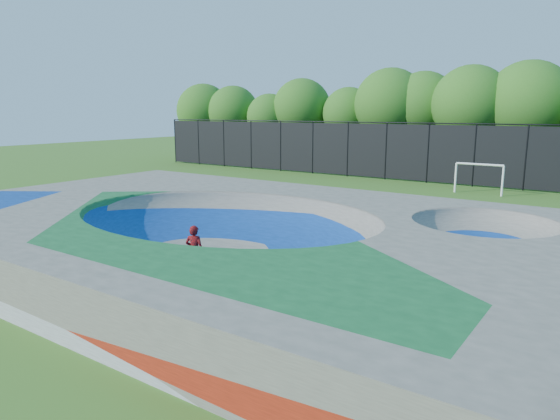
{
  "coord_description": "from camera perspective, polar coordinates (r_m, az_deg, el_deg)",
  "views": [
    {
      "loc": [
        10.71,
        -12.41,
        4.83
      ],
      "look_at": [
        0.21,
        3.0,
        1.1
      ],
      "focal_mm": 32.0,
      "sensor_mm": 36.0,
      "label": 1
    }
  ],
  "objects": [
    {
      "name": "skateboard",
      "position": [
        15.12,
        -9.63,
        -7.38
      ],
      "size": [
        0.81,
        0.5,
        0.05
      ],
      "primitive_type": "cube",
      "rotation": [
        0.0,
        0.0,
        0.38
      ],
      "color": "black",
      "rests_on": "ground"
    },
    {
      "name": "treeline",
      "position": [
        40.32,
        17.04,
        11.05
      ],
      "size": [
        53.75,
        7.19,
        8.25
      ],
      "color": "#473023",
      "rests_on": "ground"
    },
    {
      "name": "skater",
      "position": [
        14.9,
        -9.73,
        -4.65
      ],
      "size": [
        0.65,
        0.53,
        1.55
      ],
      "primitive_type": "imported",
      "rotation": [
        0.0,
        0.0,
        3.46
      ],
      "color": "red",
      "rests_on": "ground"
    },
    {
      "name": "fence",
      "position": [
        35.19,
        16.57,
        6.39
      ],
      "size": [
        48.09,
        0.09,
        4.04
      ],
      "color": "black",
      "rests_on": "ground"
    },
    {
      "name": "skate_deck",
      "position": [
        16.89,
        -6.33,
        -2.74
      ],
      "size": [
        22.0,
        14.0,
        1.5
      ],
      "primitive_type": "cube",
      "color": "gray",
      "rests_on": "ground"
    },
    {
      "name": "soccer_goal",
      "position": [
        31.37,
        21.79,
        3.95
      ],
      "size": [
        2.75,
        0.12,
        1.81
      ],
      "color": "white",
      "rests_on": "ground"
    },
    {
      "name": "ground",
      "position": [
        17.09,
        -6.27,
        -5.18
      ],
      "size": [
        120.0,
        120.0,
        0.0
      ],
      "primitive_type": "plane",
      "color": "#33611A",
      "rests_on": "ground"
    }
  ]
}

